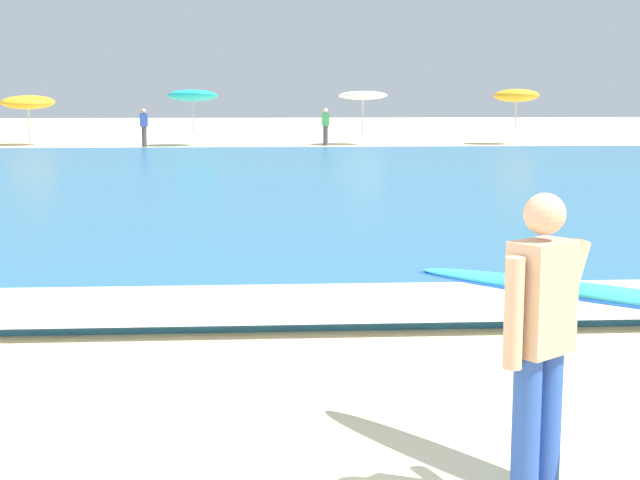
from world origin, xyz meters
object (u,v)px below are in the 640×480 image
at_px(beach_umbrella_2, 363,95).
at_px(beachgoer_near_row_mid, 144,126).
at_px(beach_umbrella_3, 516,96).
at_px(beachgoer_near_row_left, 326,126).
at_px(beach_umbrella_0, 28,102).
at_px(beach_umbrella_1, 193,96).
at_px(surfer_with_board, 570,316).

bearing_deg(beach_umbrella_2, beachgoer_near_row_mid, -173.76).
height_order(beach_umbrella_3, beachgoer_near_row_left, beach_umbrella_3).
relative_size(beach_umbrella_0, beachgoer_near_row_mid, 1.44).
height_order(beach_umbrella_0, beachgoer_near_row_left, beach_umbrella_0).
xyz_separation_m(beach_umbrella_1, beach_umbrella_3, (13.91, 0.34, -0.00)).
bearing_deg(beach_umbrella_0, beachgoer_near_row_left, -4.60).
bearing_deg(beach_umbrella_1, beach_umbrella_0, 172.73).
height_order(beach_umbrella_1, beach_umbrella_2, beach_umbrella_1).
distance_m(beach_umbrella_1, beach_umbrella_3, 13.92).
height_order(beach_umbrella_0, beach_umbrella_3, beach_umbrella_3).
xyz_separation_m(beach_umbrella_2, beachgoer_near_row_mid, (-9.21, -1.01, -1.26)).
bearing_deg(beach_umbrella_3, beach_umbrella_0, 178.48).
relative_size(surfer_with_board, beachgoer_near_row_mid, 1.51).
bearing_deg(surfer_with_board, beachgoer_near_row_mid, 100.54).
relative_size(beach_umbrella_1, beachgoer_near_row_mid, 1.54).
xyz_separation_m(beach_umbrella_2, beachgoer_near_row_left, (-1.64, -0.48, -1.26)).
bearing_deg(beach_umbrella_0, beach_umbrella_2, -2.16).
bearing_deg(beach_umbrella_2, beach_umbrella_0, 177.84).
relative_size(beach_umbrella_1, beach_umbrella_3, 1.00).
distance_m(surfer_with_board, beachgoer_near_row_left, 35.04).
distance_m(surfer_with_board, beach_umbrella_3, 36.74).
bearing_deg(beachgoer_near_row_mid, beach_umbrella_1, 18.14).
xyz_separation_m(surfer_with_board, beach_umbrella_3, (9.47, 35.49, 1.07)).
bearing_deg(beach_umbrella_1, beachgoer_near_row_left, -1.22).
bearing_deg(beachgoer_near_row_left, beach_umbrella_3, 3.17).
distance_m(beach_umbrella_2, beachgoer_near_row_mid, 9.35).
bearing_deg(beach_umbrella_3, beachgoer_near_row_left, -176.83).
distance_m(beach_umbrella_0, beach_umbrella_2, 14.27).
distance_m(beach_umbrella_1, beachgoer_near_row_mid, 2.43).
bearing_deg(beach_umbrella_0, beachgoer_near_row_mid, -17.02).
bearing_deg(beach_umbrella_1, beach_umbrella_2, 2.84).
relative_size(beachgoer_near_row_left, beachgoer_near_row_mid, 1.00).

